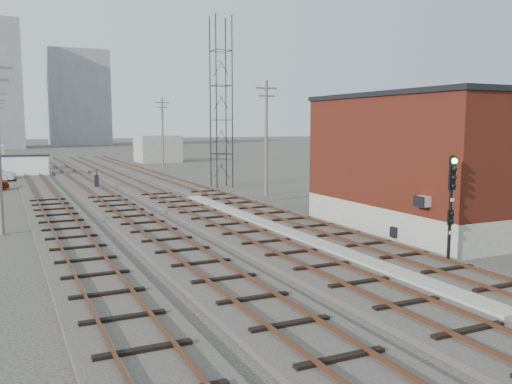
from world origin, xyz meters
TOP-DOWN VIEW (x-y plane):
  - ground at (0.00, 60.00)m, footprint 320.00×320.00m
  - track_right at (2.50, 39.00)m, footprint 3.20×90.00m
  - track_mid_right at (-1.50, 39.00)m, footprint 3.20×90.00m
  - track_mid_left at (-5.50, 39.00)m, footprint 3.20×90.00m
  - track_left at (-9.50, 39.00)m, footprint 3.20×90.00m
  - platform_curb at (0.50, 14.00)m, footprint 0.90×28.00m
  - brick_building at (7.50, 12.00)m, footprint 6.54×12.20m
  - lattice_tower at (5.50, 35.00)m, footprint 1.60×1.60m
  - utility_pole_right_a at (6.50, 28.00)m, footprint 1.80×0.24m
  - utility_pole_right_b at (6.50, 58.00)m, footprint 1.80×0.24m
  - apartment_right at (8.00, 150.00)m, footprint 16.00×12.00m
  - shed_right at (9.00, 70.00)m, footprint 6.00×6.00m
  - signal_mast at (3.70, 5.75)m, footprint 0.40×0.42m
  - switch_stand at (-4.93, 38.34)m, footprint 0.42×0.42m
  - site_trailer at (-10.30, 53.85)m, footprint 5.83×3.16m

SIDE VIEW (x-z plane):
  - ground at x=0.00m, z-range 0.00..0.00m
  - track_right at x=2.50m, z-range -0.09..0.30m
  - track_mid_right at x=-1.50m, z-range -0.09..0.30m
  - track_mid_left at x=-5.50m, z-range -0.09..0.30m
  - track_left at x=-9.50m, z-range -0.09..0.30m
  - platform_curb at x=0.50m, z-range 0.00..0.26m
  - switch_stand at x=-4.93m, z-range -0.04..1.41m
  - site_trailer at x=-10.30m, z-range 0.01..2.35m
  - shed_right at x=9.00m, z-range 0.00..4.00m
  - signal_mast at x=3.70m, z-range 0.43..4.83m
  - brick_building at x=7.50m, z-range 0.02..7.24m
  - utility_pole_right_a at x=6.50m, z-range 0.30..9.30m
  - utility_pole_right_b at x=6.50m, z-range 0.30..9.30m
  - lattice_tower at x=5.50m, z-range 0.00..15.00m
  - apartment_right at x=8.00m, z-range 0.00..26.00m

